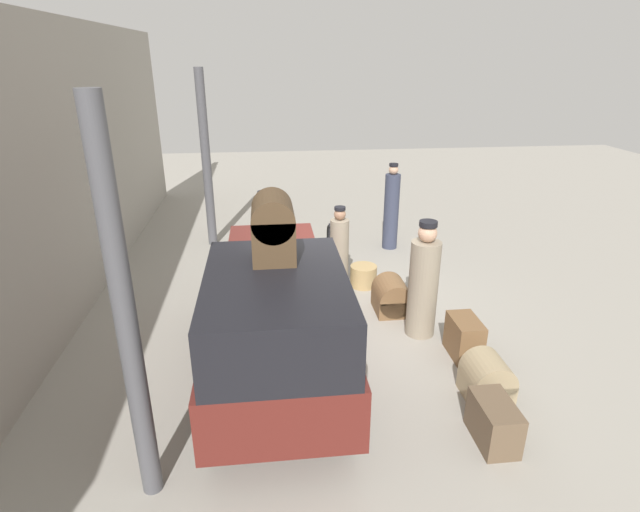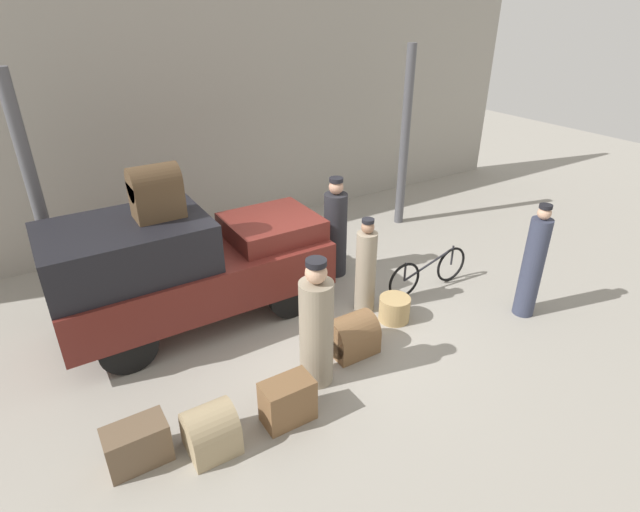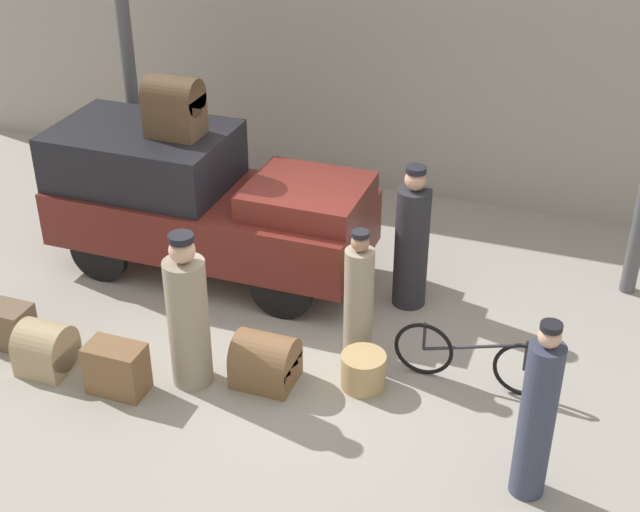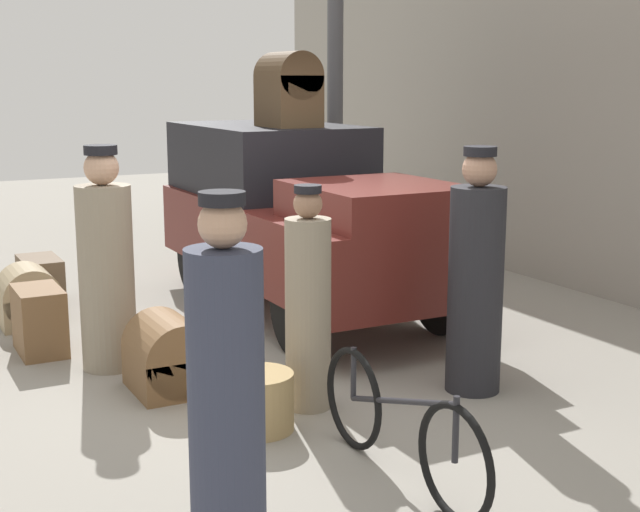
{
  "view_description": "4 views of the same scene",
  "coord_description": "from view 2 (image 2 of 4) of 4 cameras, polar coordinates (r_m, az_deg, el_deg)",
  "views": [
    {
      "loc": [
        -7.14,
        1.03,
        3.93
      ],
      "look_at": [
        0.2,
        0.2,
        0.95
      ],
      "focal_mm": 28.0,
      "sensor_mm": 36.0,
      "label": 1
    },
    {
      "loc": [
        -3.41,
        -5.58,
        4.51
      ],
      "look_at": [
        0.2,
        0.2,
        0.95
      ],
      "focal_mm": 28.0,
      "sensor_mm": 36.0,
      "label": 2
    },
    {
      "loc": [
        3.13,
        -7.91,
        6.01
      ],
      "look_at": [
        0.2,
        0.2,
        0.95
      ],
      "focal_mm": 50.0,
      "sensor_mm": 36.0,
      "label": 3
    },
    {
      "loc": [
        6.14,
        -2.91,
        2.29
      ],
      "look_at": [
        0.2,
        0.2,
        0.95
      ],
      "focal_mm": 50.0,
      "sensor_mm": 36.0,
      "label": 4
    }
  ],
  "objects": [
    {
      "name": "truck",
      "position": [
        7.62,
        -15.38,
        -0.98
      ],
      "size": [
        3.99,
        1.62,
        1.82
      ],
      "color": "black",
      "rests_on": "ground"
    },
    {
      "name": "ground_plane",
      "position": [
        7.94,
        -0.46,
        -7.02
      ],
      "size": [
        30.0,
        30.0,
        0.0
      ],
      "primitive_type": "plane",
      "color": "gray"
    },
    {
      "name": "porter_carrying_trunk",
      "position": [
        6.31,
        -0.42,
        -8.29
      ],
      "size": [
        0.44,
        0.44,
        1.79
      ],
      "color": "gray",
      "rests_on": "ground"
    },
    {
      "name": "suitcase_tan_flat",
      "position": [
        6.11,
        -3.71,
        -16.21
      ],
      "size": [
        0.61,
        0.37,
        0.56
      ],
      "color": "brown",
      "rests_on": "ground"
    },
    {
      "name": "porter_lifting_near_truck",
      "position": [
        8.79,
        1.78,
        2.82
      ],
      "size": [
        0.41,
        0.41,
        1.82
      ],
      "color": "#232328",
      "rests_on": "ground"
    },
    {
      "name": "canopy_pillar_left",
      "position": [
        8.25,
        -29.53,
        5.21
      ],
      "size": [
        0.19,
        0.19,
        3.72
      ],
      "color": "#4C4C51",
      "rests_on": "ground"
    },
    {
      "name": "trunk_on_truck_roof",
      "position": [
        7.09,
        -18.27,
        7.08
      ],
      "size": [
        0.65,
        0.47,
        0.74
      ],
      "color": "#4C3823",
      "rests_on": "truck"
    },
    {
      "name": "canopy_pillar_right",
      "position": [
        10.8,
        9.66,
        13.0
      ],
      "size": [
        0.19,
        0.19,
        3.72
      ],
      "color": "#4C4C51",
      "rests_on": "ground"
    },
    {
      "name": "porter_standing_middle",
      "position": [
        7.8,
        5.25,
        -1.54
      ],
      "size": [
        0.32,
        0.32,
        1.58
      ],
      "color": "gray",
      "rests_on": "ground"
    },
    {
      "name": "porter_with_bicycle",
      "position": [
        8.26,
        23.14,
        -0.98
      ],
      "size": [
        0.32,
        0.32,
        1.85
      ],
      "color": "#33384C",
      "rests_on": "ground"
    },
    {
      "name": "trunk_umber_medium",
      "position": [
        5.95,
        -12.38,
        -18.99
      ],
      "size": [
        0.54,
        0.54,
        0.57
      ],
      "color": "#9E8966",
      "rests_on": "ground"
    },
    {
      "name": "wicker_basket",
      "position": [
        7.87,
        8.49,
        -5.98
      ],
      "size": [
        0.48,
        0.48,
        0.39
      ],
      "color": "tan",
      "rests_on": "ground"
    },
    {
      "name": "station_building_facade",
      "position": [
        10.48,
        -12.64,
        14.5
      ],
      "size": [
        16.0,
        0.15,
        4.5
      ],
      "color": "gray",
      "rests_on": "ground"
    },
    {
      "name": "trunk_wicker_pale",
      "position": [
        6.03,
        -20.15,
        -19.57
      ],
      "size": [
        0.66,
        0.38,
        0.5
      ],
      "color": "brown",
      "rests_on": "ground"
    },
    {
      "name": "trunk_barrel_dark",
      "position": [
        7.15,
        3.62,
        -9.1
      ],
      "size": [
        0.64,
        0.55,
        0.57
      ],
      "color": "brown",
      "rests_on": "ground"
    },
    {
      "name": "bicycle",
      "position": [
        8.7,
        12.28,
        -1.78
      ],
      "size": [
        1.72,
        0.04,
        0.69
      ],
      "color": "black",
      "rests_on": "ground"
    }
  ]
}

